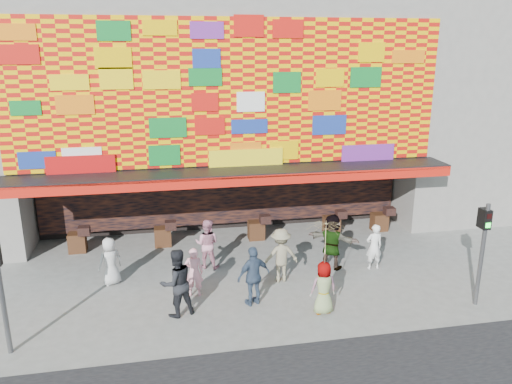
# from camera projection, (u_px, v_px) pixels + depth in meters

# --- Properties ---
(ground) EXTENTS (90.00, 90.00, 0.00)m
(ground) POSITION_uv_depth(u_px,v_px,m) (252.00, 299.00, 14.54)
(ground) COLOR slate
(ground) RESTS_ON ground
(shop_building) EXTENTS (15.20, 9.40, 10.00)m
(shop_building) POSITION_uv_depth(u_px,v_px,m) (216.00, 92.00, 20.77)
(shop_building) COLOR gray
(shop_building) RESTS_ON ground
(neighbor_right) EXTENTS (11.00, 8.00, 12.00)m
(neighbor_right) POSITION_uv_depth(u_px,v_px,m) (500.00, 71.00, 22.75)
(neighbor_right) COLOR gray
(neighbor_right) RESTS_ON ground
(signal_left) EXTENTS (0.22, 0.20, 3.00)m
(signal_left) POSITION_uv_depth(u_px,v_px,m) (0.00, 282.00, 11.47)
(signal_left) COLOR #59595B
(signal_left) RESTS_ON ground
(signal_right) EXTENTS (0.22, 0.20, 3.00)m
(signal_right) POSITION_uv_depth(u_px,v_px,m) (483.00, 243.00, 13.73)
(signal_right) COLOR #59595B
(signal_right) RESTS_ON ground
(ped_a) EXTENTS (0.88, 0.77, 1.51)m
(ped_a) POSITION_uv_depth(u_px,v_px,m) (110.00, 261.00, 15.25)
(ped_a) COLOR beige
(ped_a) RESTS_ON ground
(ped_b) EXTENTS (0.61, 0.45, 1.51)m
(ped_b) POSITION_uv_depth(u_px,v_px,m) (194.00, 272.00, 14.52)
(ped_b) COLOR pink
(ped_b) RESTS_ON ground
(ped_c) EXTENTS (1.13, 1.01, 1.91)m
(ped_c) POSITION_uv_depth(u_px,v_px,m) (177.00, 283.00, 13.42)
(ped_c) COLOR black
(ped_c) RESTS_ON ground
(ped_d) EXTENTS (1.15, 0.70, 1.72)m
(ped_d) POSITION_uv_depth(u_px,v_px,m) (281.00, 255.00, 15.43)
(ped_d) COLOR gray
(ped_d) RESTS_ON ground
(ped_e) EXTENTS (1.11, 0.76, 1.75)m
(ped_e) POSITION_uv_depth(u_px,v_px,m) (254.00, 276.00, 14.01)
(ped_e) COLOR #394B65
(ped_e) RESTS_ON ground
(ped_f) EXTENTS (1.72, 1.47, 1.86)m
(ped_f) POSITION_uv_depth(u_px,v_px,m) (332.00, 241.00, 16.32)
(ped_f) COLOR gray
(ped_f) RESTS_ON ground
(ped_g) EXTENTS (0.75, 0.51, 1.50)m
(ped_g) POSITION_uv_depth(u_px,v_px,m) (324.00, 288.00, 13.58)
(ped_g) COLOR gray
(ped_g) RESTS_ON ground
(ped_h) EXTENTS (0.58, 0.39, 1.54)m
(ped_h) POSITION_uv_depth(u_px,v_px,m) (374.00, 247.00, 16.31)
(ped_h) COLOR white
(ped_h) RESTS_ON ground
(ped_i) EXTENTS (0.98, 0.87, 1.67)m
(ped_i) POSITION_uv_depth(u_px,v_px,m) (207.00, 244.00, 16.40)
(ped_i) COLOR #CD859A
(ped_i) RESTS_ON ground
(parasol) EXTENTS (1.30, 1.31, 1.91)m
(parasol) POSITION_uv_depth(u_px,v_px,m) (326.00, 239.00, 13.18)
(parasol) COLOR #F3E099
(parasol) RESTS_ON ground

